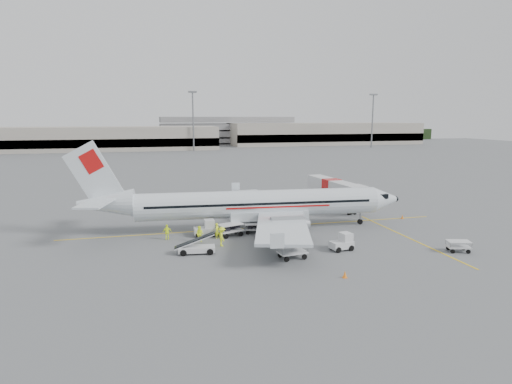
% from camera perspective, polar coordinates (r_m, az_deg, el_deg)
% --- Properties ---
extents(ground, '(360.00, 360.00, 0.00)m').
position_cam_1_polar(ground, '(49.43, 0.57, -4.73)').
color(ground, '#56595B').
extents(stripe_lead, '(44.00, 0.20, 0.01)m').
position_cam_1_polar(stripe_lead, '(49.42, 0.57, -4.72)').
color(stripe_lead, yellow).
rests_on(stripe_lead, ground).
extents(stripe_cross, '(0.20, 20.00, 0.01)m').
position_cam_1_polar(stripe_cross, '(48.03, 19.60, -5.75)').
color(stripe_cross, yellow).
rests_on(stripe_cross, ground).
extents(terminal_west, '(110.00, 22.00, 9.00)m').
position_cam_1_polar(terminal_west, '(178.58, -23.35, 6.52)').
color(terminal_west, gray).
rests_on(terminal_west, ground).
extents(terminal_east, '(90.00, 26.00, 10.00)m').
position_cam_1_polar(terminal_east, '(208.31, 9.09, 7.70)').
color(terminal_east, gray).
rests_on(terminal_east, ground).
extents(parking_garage, '(62.00, 24.00, 14.00)m').
position_cam_1_polar(parking_garage, '(209.64, -4.07, 8.36)').
color(parking_garage, slate).
rests_on(parking_garage, ground).
extents(treeline, '(300.00, 3.00, 6.00)m').
position_cam_1_polar(treeline, '(221.77, -11.17, 7.24)').
color(treeline, black).
rests_on(treeline, ground).
extents(mast_center, '(3.20, 1.20, 22.00)m').
position_cam_1_polar(mast_center, '(165.14, -8.38, 9.26)').
color(mast_center, slate).
rests_on(mast_center, ground).
extents(mast_east, '(3.20, 1.20, 22.00)m').
position_cam_1_polar(mast_east, '(188.38, 15.26, 9.09)').
color(mast_east, slate).
rests_on(mast_east, ground).
extents(aircraft, '(38.12, 30.97, 9.92)m').
position_cam_1_polar(aircraft, '(47.81, 0.42, 0.85)').
color(aircraft, silver).
rests_on(aircraft, ground).
extents(jet_bridge, '(4.05, 15.21, 3.94)m').
position_cam_1_polar(jet_bridge, '(61.31, 10.04, -0.13)').
color(jet_bridge, silver).
rests_on(jet_bridge, ground).
extents(belt_loader, '(4.65, 2.20, 2.43)m').
position_cam_1_polar(belt_loader, '(40.24, -7.93, -6.46)').
color(belt_loader, silver).
rests_on(belt_loader, ground).
extents(tug_fore, '(2.31, 1.56, 1.65)m').
position_cam_1_polar(tug_fore, '(41.73, 11.33, -6.52)').
color(tug_fore, silver).
rests_on(tug_fore, ground).
extents(tug_mid, '(2.53, 2.06, 1.71)m').
position_cam_1_polar(tug_mid, '(46.75, 4.90, -4.54)').
color(tug_mid, silver).
rests_on(tug_mid, ground).
extents(tug_aft, '(2.25, 1.29, 1.73)m').
position_cam_1_polar(tug_aft, '(46.06, -6.87, -4.78)').
color(tug_aft, silver).
rests_on(tug_aft, ground).
extents(cart_loaded_a, '(2.27, 1.58, 1.09)m').
position_cam_1_polar(cart_loaded_a, '(46.86, -0.22, -4.86)').
color(cart_loaded_a, silver).
rests_on(cart_loaded_a, ground).
extents(cart_loaded_b, '(2.92, 2.25, 1.34)m').
position_cam_1_polar(cart_loaded_b, '(45.79, -3.41, -5.06)').
color(cart_loaded_b, silver).
rests_on(cart_loaded_b, ground).
extents(cart_empty_a, '(2.72, 1.84, 1.32)m').
position_cam_1_polar(cart_empty_a, '(38.74, 4.86, -7.90)').
color(cart_empty_a, silver).
rests_on(cart_empty_a, ground).
extents(cart_empty_b, '(2.32, 1.76, 1.07)m').
position_cam_1_polar(cart_empty_b, '(44.76, 25.38, -6.56)').
color(cart_empty_b, silver).
rests_on(cart_empty_b, ground).
extents(cone_nose, '(0.33, 0.33, 0.54)m').
position_cam_1_polar(cone_nose, '(56.52, 18.93, -3.13)').
color(cone_nose, orange).
rests_on(cone_nose, ground).
extents(cone_port, '(0.36, 0.36, 0.59)m').
position_cam_1_polar(cone_port, '(59.04, -2.17, -2.03)').
color(cone_port, orange).
rests_on(cone_port, ground).
extents(cone_stbd, '(0.36, 0.36, 0.59)m').
position_cam_1_polar(cone_stbd, '(35.03, 11.77, -10.67)').
color(cone_stbd, orange).
rests_on(cone_stbd, ground).
extents(crew_a, '(0.69, 0.71, 1.64)m').
position_cam_1_polar(crew_a, '(44.98, -5.19, -5.17)').
color(crew_a, '#D1E71E').
rests_on(crew_a, ground).
extents(crew_b, '(0.99, 0.92, 1.64)m').
position_cam_1_polar(crew_b, '(43.93, -7.51, -5.58)').
color(crew_b, '#D1E71E').
rests_on(crew_b, ground).
extents(crew_c, '(0.79, 1.29, 1.92)m').
position_cam_1_polar(crew_c, '(42.29, -4.56, -5.94)').
color(crew_c, '#D1E71E').
rests_on(crew_c, ground).
extents(crew_d, '(0.96, 0.47, 1.59)m').
position_cam_1_polar(crew_d, '(45.36, -11.76, -5.24)').
color(crew_d, '#D1E71E').
rests_on(crew_d, ground).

